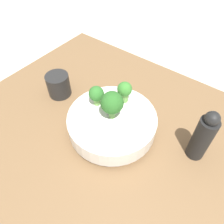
{
  "coord_description": "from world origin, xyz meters",
  "views": [
    {
      "loc": [
        -0.24,
        0.32,
        0.58
      ],
      "look_at": [
        0.01,
        0.0,
        0.12
      ],
      "focal_mm": 35.0,
      "sensor_mm": 36.0,
      "label": 1
    }
  ],
  "objects": [
    {
      "name": "cup",
      "position": [
        0.26,
        -0.02,
        0.08
      ],
      "size": [
        0.08,
        0.08,
        0.08
      ],
      "color": "black",
      "rests_on": "table"
    },
    {
      "name": "bowl",
      "position": [
        0.01,
        0.0,
        0.08
      ],
      "size": [
        0.26,
        0.26,
        0.07
      ],
      "color": "silver",
      "rests_on": "table"
    },
    {
      "name": "broccoli_floret_right",
      "position": [
        0.07,
        -0.01,
        0.14
      ],
      "size": [
        0.05,
        0.05,
        0.06
      ],
      "color": "#7AB256",
      "rests_on": "bowl"
    },
    {
      "name": "ground_plane",
      "position": [
        0.0,
        0.0,
        0.0
      ],
      "size": [
        6.0,
        6.0,
        0.0
      ],
      "primitive_type": "plane",
      "color": "beige"
    },
    {
      "name": "broccoli_floret_center",
      "position": [
        0.01,
        0.0,
        0.16
      ],
      "size": [
        0.06,
        0.06,
        0.09
      ],
      "color": "#609347",
      "rests_on": "bowl"
    },
    {
      "name": "broccoli_floret_front",
      "position": [
        0.02,
        -0.07,
        0.15
      ],
      "size": [
        0.04,
        0.04,
        0.07
      ],
      "color": "#6BA34C",
      "rests_on": "bowl"
    },
    {
      "name": "table",
      "position": [
        0.0,
        0.0,
        0.02
      ],
      "size": [
        0.98,
        0.78,
        0.04
      ],
      "color": "brown",
      "rests_on": "ground_plane"
    },
    {
      "name": "pepper_mill",
      "position": [
        -0.23,
        -0.08,
        0.12
      ],
      "size": [
        0.05,
        0.05,
        0.17
      ],
      "color": "black",
      "rests_on": "table"
    }
  ]
}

